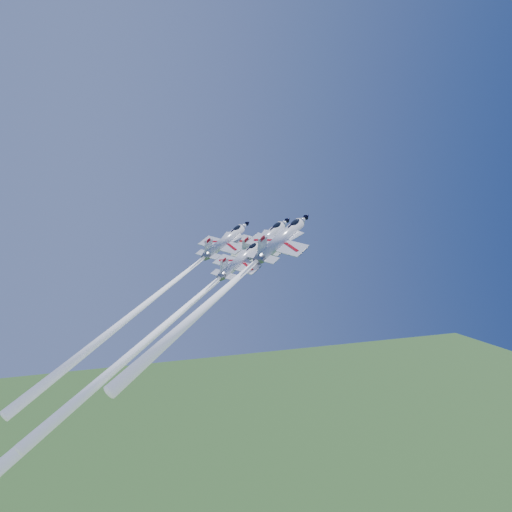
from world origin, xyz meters
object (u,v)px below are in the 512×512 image
object	(u,v)px
jet_right	(233,282)
jet_left	(158,294)
jet_slot	(174,317)
jet_lead	(177,315)

from	to	relation	value
jet_right	jet_left	bearing A→B (deg)	-162.73
jet_slot	jet_lead	bearing A→B (deg)	127.06
jet_left	jet_slot	world-z (taller)	jet_left
jet_lead	jet_right	size ratio (longest dim) A/B	1.62
jet_right	jet_slot	bearing A→B (deg)	-111.92
jet_lead	jet_right	world-z (taller)	jet_lead
jet_lead	jet_right	distance (m)	11.21
jet_right	jet_slot	size ratio (longest dim) A/B	0.90
jet_lead	jet_slot	bearing A→B (deg)	-52.94
jet_left	jet_lead	bearing A→B (deg)	-8.20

